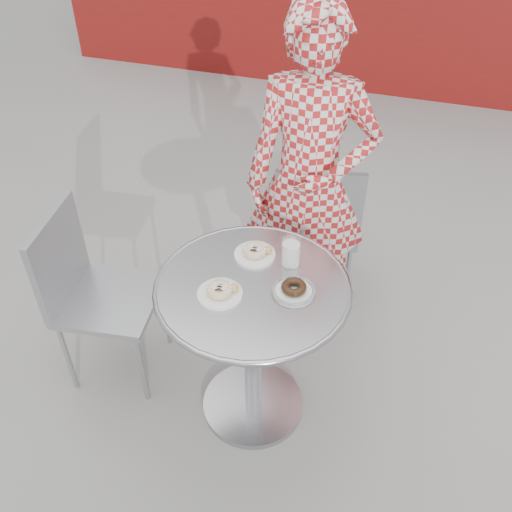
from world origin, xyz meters
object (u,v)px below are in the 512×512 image
(bistro_table, at_px, (253,319))
(plate_near, at_px, (221,291))
(seated_person, at_px, (310,183))
(plate_far, at_px, (255,252))
(plate_checker, at_px, (294,290))
(chair_left, at_px, (114,326))
(milk_cup, at_px, (291,253))
(chair_far, at_px, (313,251))

(bistro_table, height_order, plate_near, plate_near)
(seated_person, bearing_deg, plate_near, -107.57)
(plate_far, distance_m, plate_checker, 0.26)
(chair_left, distance_m, plate_far, 0.86)
(bistro_table, height_order, plate_checker, plate_checker)
(plate_far, xyz_separation_m, plate_near, (-0.06, -0.26, 0.00))
(plate_near, bearing_deg, chair_left, 167.88)
(plate_far, bearing_deg, plate_near, -102.28)
(bistro_table, bearing_deg, milk_cup, 57.49)
(seated_person, bearing_deg, plate_checker, -87.64)
(chair_far, xyz_separation_m, plate_far, (-0.11, -0.70, 0.52))
(bistro_table, xyz_separation_m, milk_cup, (0.11, 0.17, 0.25))
(chair_left, xyz_separation_m, plate_far, (0.67, 0.13, 0.52))
(chair_far, distance_m, plate_near, 1.11)
(bistro_table, distance_m, seated_person, 0.74)
(seated_person, bearing_deg, chair_left, -146.06)
(milk_cup, bearing_deg, plate_checker, -70.94)
(bistro_table, bearing_deg, chair_left, 176.34)
(milk_cup, bearing_deg, bistro_table, -122.51)
(bistro_table, height_order, milk_cup, milk_cup)
(chair_left, xyz_separation_m, plate_near, (0.61, -0.13, 0.53))
(chair_far, height_order, chair_left, chair_far)
(seated_person, xyz_separation_m, plate_near, (-0.16, -0.78, -0.03))
(plate_near, bearing_deg, chair_far, 80.12)
(bistro_table, bearing_deg, seated_person, 85.19)
(plate_near, height_order, milk_cup, milk_cup)
(chair_left, xyz_separation_m, plate_checker, (0.87, -0.03, 0.52))
(seated_person, relative_size, milk_cup, 13.60)
(milk_cup, bearing_deg, plate_near, -129.04)
(chair_left, relative_size, plate_checker, 5.28)
(bistro_table, relative_size, plate_near, 4.53)
(bistro_table, height_order, plate_far, plate_far)
(bistro_table, bearing_deg, plate_checker, 3.77)
(chair_left, relative_size, milk_cup, 7.27)
(chair_far, xyz_separation_m, milk_cup, (0.04, -0.71, 0.56))
(plate_checker, bearing_deg, plate_far, 141.37)
(bistro_table, relative_size, chair_left, 0.88)
(chair_left, bearing_deg, seated_person, -57.14)
(plate_near, xyz_separation_m, milk_cup, (0.21, 0.25, 0.04))
(plate_far, distance_m, milk_cup, 0.15)
(plate_near, distance_m, plate_checker, 0.28)
(chair_far, height_order, plate_near, chair_far)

